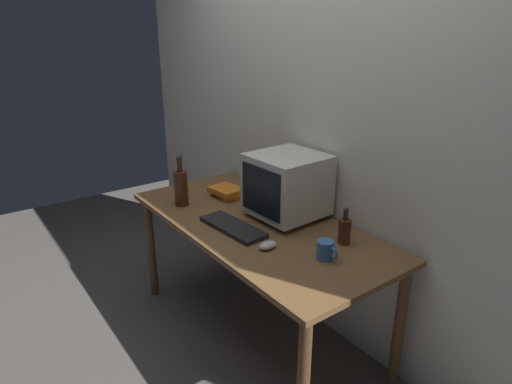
# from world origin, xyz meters

# --- Properties ---
(ground_plane) EXTENTS (6.00, 6.00, 0.00)m
(ground_plane) POSITION_xyz_m (0.00, 0.00, 0.00)
(ground_plane) COLOR #56514C
(back_wall) EXTENTS (4.00, 0.08, 2.50)m
(back_wall) POSITION_xyz_m (0.00, 0.44, 1.25)
(back_wall) COLOR silver
(back_wall) RESTS_ON ground
(desk) EXTENTS (1.67, 0.77, 0.75)m
(desk) POSITION_xyz_m (0.00, 0.00, 0.67)
(desk) COLOR brown
(desk) RESTS_ON ground
(crt_monitor) EXTENTS (0.39, 0.40, 0.37)m
(crt_monitor) POSITION_xyz_m (0.04, 0.18, 0.95)
(crt_monitor) COLOR beige
(crt_monitor) RESTS_ON desk
(keyboard) EXTENTS (0.43, 0.18, 0.02)m
(keyboard) POSITION_xyz_m (0.00, -0.16, 0.77)
(keyboard) COLOR black
(keyboard) RESTS_ON desk
(computer_mouse) EXTENTS (0.06, 0.10, 0.04)m
(computer_mouse) POSITION_xyz_m (0.29, -0.14, 0.77)
(computer_mouse) COLOR beige
(computer_mouse) RESTS_ON desk
(bottle_tall) EXTENTS (0.08, 0.08, 0.32)m
(bottle_tall) POSITION_xyz_m (-0.48, -0.22, 0.87)
(bottle_tall) COLOR #472314
(bottle_tall) RESTS_ON desk
(bottle_short) EXTENTS (0.06, 0.06, 0.20)m
(bottle_short) POSITION_xyz_m (0.47, 0.20, 0.83)
(bottle_short) COLOR #472314
(bottle_short) RESTS_ON desk
(book_stack) EXTENTS (0.22, 0.18, 0.06)m
(book_stack) POSITION_xyz_m (-0.43, 0.08, 0.79)
(book_stack) COLOR orange
(book_stack) RESTS_ON desk
(mug) EXTENTS (0.12, 0.08, 0.09)m
(mug) POSITION_xyz_m (0.53, 0.01, 0.80)
(mug) COLOR #3370B2
(mug) RESTS_ON desk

